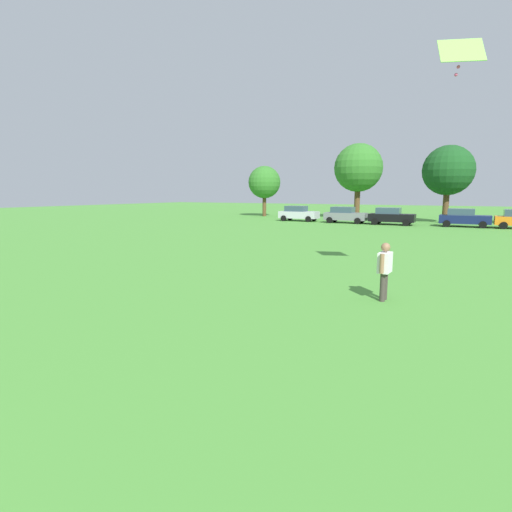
{
  "coord_description": "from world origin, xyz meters",
  "views": [
    {
      "loc": [
        6.98,
        1.42,
        3.13
      ],
      "look_at": [
        2.25,
        10.29,
        1.54
      ],
      "focal_mm": 28.01,
      "sensor_mm": 36.0,
      "label": 1
    }
  ],
  "objects": [
    {
      "name": "ground_plane",
      "position": [
        0.0,
        30.0,
        0.0
      ],
      "size": [
        160.0,
        160.0,
        0.0
      ],
      "primitive_type": "plane",
      "color": "#4C9338"
    },
    {
      "name": "adult_bystander",
      "position": [
        4.92,
        13.25,
        1.02
      ],
      "size": [
        0.35,
        0.81,
        1.71
      ],
      "rotation": [
        0.0,
        0.0,
        1.51
      ],
      "color": "#3F3833",
      "rests_on": "ground"
    },
    {
      "name": "kite",
      "position": [
        6.4,
        15.72,
        7.35
      ],
      "size": [
        1.42,
        0.99,
        1.15
      ],
      "color": "#8CD859"
    },
    {
      "name": "parked_car_silver_0",
      "position": [
        -9.94,
        43.19,
        0.86
      ],
      "size": [
        4.3,
        2.02,
        1.68
      ],
      "color": "silver",
      "rests_on": "ground"
    },
    {
      "name": "parked_car_gray_1",
      "position": [
        -4.5,
        42.74,
        0.86
      ],
      "size": [
        4.3,
        2.02,
        1.68
      ],
      "color": "slate",
      "rests_on": "ground"
    },
    {
      "name": "parked_car_black_2",
      "position": [
        0.16,
        42.57,
        0.86
      ],
      "size": [
        4.3,
        2.02,
        1.68
      ],
      "color": "black",
      "rests_on": "ground"
    },
    {
      "name": "parked_car_navy_3",
      "position": [
        6.56,
        43.12,
        0.86
      ],
      "size": [
        4.3,
        2.02,
        1.68
      ],
      "color": "#141E4C",
      "rests_on": "ground"
    },
    {
      "name": "tree_far_left",
      "position": [
        -17.53,
        49.78,
        4.51
      ],
      "size": [
        4.28,
        4.28,
        6.68
      ],
      "color": "brown",
      "rests_on": "ground"
    },
    {
      "name": "tree_left",
      "position": [
        -5.33,
        50.92,
        6.1
      ],
      "size": [
        5.8,
        5.8,
        9.04
      ],
      "color": "brown",
      "rests_on": "ground"
    },
    {
      "name": "tree_right",
      "position": [
        4.72,
        48.02,
        5.4
      ],
      "size": [
        5.14,
        5.14,
        8.01
      ],
      "color": "brown",
      "rests_on": "ground"
    }
  ]
}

